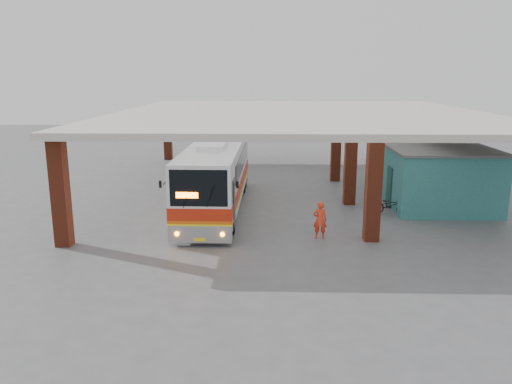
{
  "coord_description": "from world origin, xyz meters",
  "views": [
    {
      "loc": [
        -1.21,
        -22.92,
        6.74
      ],
      "look_at": [
        -1.87,
        0.0,
        1.32
      ],
      "focal_mm": 35.0,
      "sensor_mm": 36.0,
      "label": 1
    }
  ],
  "objects_px": {
    "motorcycle": "(390,205)",
    "pedestrian": "(320,220)",
    "coach_bus": "(216,175)",
    "red_chair": "(370,188)"
  },
  "relations": [
    {
      "from": "coach_bus",
      "to": "pedestrian",
      "type": "distance_m",
      "value": 6.78
    },
    {
      "from": "motorcycle",
      "to": "red_chair",
      "type": "xyz_separation_m",
      "value": [
        -0.12,
        4.5,
        -0.13
      ]
    },
    {
      "from": "motorcycle",
      "to": "red_chair",
      "type": "relative_size",
      "value": 2.41
    },
    {
      "from": "coach_bus",
      "to": "motorcycle",
      "type": "xyz_separation_m",
      "value": [
        8.64,
        -0.93,
        -1.28
      ]
    },
    {
      "from": "red_chair",
      "to": "coach_bus",
      "type": "bearing_deg",
      "value": -149.61
    },
    {
      "from": "pedestrian",
      "to": "coach_bus",
      "type": "bearing_deg",
      "value": -39.71
    },
    {
      "from": "motorcycle",
      "to": "red_chair",
      "type": "distance_m",
      "value": 4.51
    },
    {
      "from": "motorcycle",
      "to": "pedestrian",
      "type": "relative_size",
      "value": 1.16
    },
    {
      "from": "motorcycle",
      "to": "red_chair",
      "type": "height_order",
      "value": "motorcycle"
    },
    {
      "from": "pedestrian",
      "to": "motorcycle",
      "type": "bearing_deg",
      "value": -131.43
    }
  ]
}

